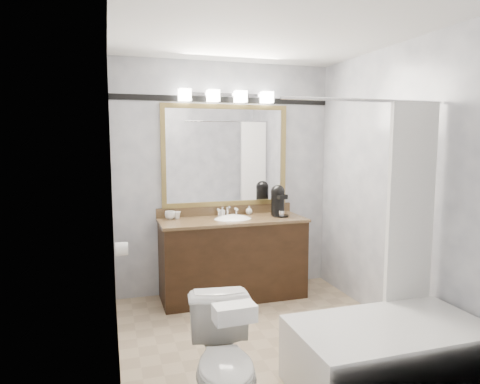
{
  "coord_description": "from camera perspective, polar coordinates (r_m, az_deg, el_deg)",
  "views": [
    {
      "loc": [
        -1.23,
        -3.22,
        1.67
      ],
      "look_at": [
        -0.13,
        0.35,
        1.21
      ],
      "focal_mm": 32.0,
      "sensor_mm": 36.0,
      "label": 1
    }
  ],
  "objects": [
    {
      "name": "room",
      "position": [
        3.47,
        3.69,
        -0.02
      ],
      "size": [
        2.42,
        2.62,
        2.52
      ],
      "color": "tan",
      "rests_on": "ground"
    },
    {
      "name": "vanity",
      "position": [
        4.58,
        -0.99,
        -8.6
      ],
      "size": [
        1.53,
        0.58,
        0.97
      ],
      "color": "black",
      "rests_on": "ground"
    },
    {
      "name": "mirror",
      "position": [
        4.67,
        -1.93,
        4.86
      ],
      "size": [
        1.4,
        0.04,
        1.1
      ],
      "color": "olive",
      "rests_on": "room"
    },
    {
      "name": "vanity_light_bar",
      "position": [
        4.64,
        -1.78,
        12.68
      ],
      "size": [
        1.02,
        0.14,
        0.12
      ],
      "color": "silver",
      "rests_on": "room"
    },
    {
      "name": "accent_stripe",
      "position": [
        4.7,
        -2.0,
        12.2
      ],
      "size": [
        2.4,
        0.01,
        0.06
      ],
      "primitive_type": "cube",
      "color": "black",
      "rests_on": "room"
    },
    {
      "name": "bathtub",
      "position": [
        3.24,
        19.39,
        -18.85
      ],
      "size": [
        1.3,
        0.75,
        1.96
      ],
      "color": "white",
      "rests_on": "ground"
    },
    {
      "name": "tp_roll",
      "position": [
        4.01,
        -15.51,
        -7.33
      ],
      "size": [
        0.11,
        0.12,
        0.12
      ],
      "primitive_type": "cylinder",
      "rotation": [
        0.0,
        1.57,
        0.0
      ],
      "color": "white",
      "rests_on": "room"
    },
    {
      "name": "toilet",
      "position": [
        2.72,
        -2.01,
        -22.01
      ],
      "size": [
        0.48,
        0.74,
        0.71
      ],
      "primitive_type": "imported",
      "rotation": [
        0.0,
        0.0,
        -0.13
      ],
      "color": "white",
      "rests_on": "ground"
    },
    {
      "name": "tissue_box",
      "position": [
        2.37,
        -0.74,
        -15.83
      ],
      "size": [
        0.23,
        0.13,
        0.09
      ],
      "primitive_type": "cube",
      "rotation": [
        0.0,
        0.0,
        0.03
      ],
      "color": "white",
      "rests_on": "toilet"
    },
    {
      "name": "coffee_maker",
      "position": [
        4.64,
        5.1,
        -1.07
      ],
      "size": [
        0.18,
        0.22,
        0.34
      ],
      "rotation": [
        0.0,
        0.0,
        0.17
      ],
      "color": "black",
      "rests_on": "vanity"
    },
    {
      "name": "cup_left",
      "position": [
        4.51,
        -9.31,
        -3.06
      ],
      "size": [
        0.14,
        0.14,
        0.08
      ],
      "primitive_type": "imported",
      "rotation": [
        0.0,
        0.0,
        -0.38
      ],
      "color": "white",
      "rests_on": "vanity"
    },
    {
      "name": "cup_right",
      "position": [
        4.53,
        -8.42,
        -3.07
      ],
      "size": [
        0.1,
        0.1,
        0.07
      ],
      "primitive_type": "imported",
      "rotation": [
        0.0,
        0.0,
        -0.42
      ],
      "color": "white",
      "rests_on": "vanity"
    },
    {
      "name": "soap_bottle_a",
      "position": [
        4.63,
        -2.37,
        -2.61
      ],
      "size": [
        0.06,
        0.06,
        0.1
      ],
      "primitive_type": "imported",
      "rotation": [
        0.0,
        0.0,
        0.41
      ],
      "color": "white",
      "rests_on": "vanity"
    },
    {
      "name": "soap_bottle_b",
      "position": [
        4.75,
        1.21,
        -2.42
      ],
      "size": [
        0.08,
        0.08,
        0.09
      ],
      "primitive_type": "imported",
      "rotation": [
        0.0,
        0.0,
        -0.16
      ],
      "color": "white",
      "rests_on": "vanity"
    },
    {
      "name": "soap_bar",
      "position": [
        4.61,
        -1.07,
        -3.16
      ],
      "size": [
        0.08,
        0.06,
        0.02
      ],
      "primitive_type": "cube",
      "rotation": [
        0.0,
        0.0,
        0.17
      ],
      "color": "beige",
      "rests_on": "vanity"
    }
  ]
}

